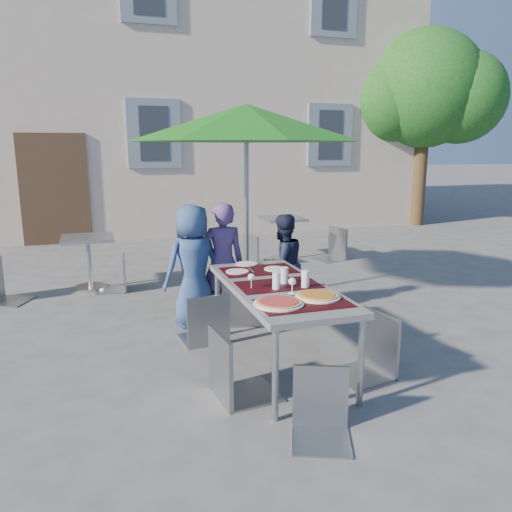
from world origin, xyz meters
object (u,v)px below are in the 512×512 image
object	(u,v)px
child_1	(223,263)
child_2	(282,264)
chair_2	(296,281)
bg_chair_r_0	(116,253)
dining_table	(278,291)
chair_3	(233,323)
chair_4	(372,308)
patio_umbrella	(246,124)
cafe_table_1	(283,231)
pizza_near_left	(278,303)
bg_chair_l_1	(256,230)
chair_0	(205,288)
chair_1	(243,269)
bg_chair_r_1	(334,224)
pizza_near_right	(318,296)
chair_5	(322,365)
cafe_table_0	(89,254)
child_0	(193,266)

from	to	relation	value
child_1	child_2	bearing A→B (deg)	-172.10
chair_2	bg_chair_r_0	world-z (taller)	bg_chair_r_0
dining_table	chair_3	xyz separation A→B (m)	(-0.53, -0.46, -0.08)
chair_2	chair_4	xyz separation A→B (m)	(0.12, -1.39, 0.11)
dining_table	chair_4	size ratio (longest dim) A/B	1.82
patio_umbrella	cafe_table_1	distance (m)	2.95
pizza_near_left	bg_chair_l_1	size ratio (longest dim) A/B	0.39
pizza_near_left	chair_0	size ratio (longest dim) A/B	0.39
bg_chair_r_0	cafe_table_1	world-z (taller)	bg_chair_r_0
child_2	chair_1	xyz separation A→B (m)	(-0.56, -0.25, 0.04)
cafe_table_1	bg_chair_l_1	bearing A→B (deg)	-152.95
bg_chair_r_1	pizza_near_right	bearing A→B (deg)	-118.04
child_2	chair_4	world-z (taller)	child_2
child_2	bg_chair_r_1	xyz separation A→B (m)	(1.87, 2.43, 0.03)
patio_umbrella	pizza_near_left	bearing A→B (deg)	-101.41
pizza_near_right	pizza_near_left	bearing A→B (deg)	-168.22
chair_5	patio_umbrella	xyz separation A→B (m)	(0.42, 3.11, 1.69)
child_2	cafe_table_0	xyz separation A→B (m)	(-2.17, 1.75, -0.09)
child_1	dining_table	bearing A→B (deg)	100.62
bg_chair_l_1	pizza_near_left	bearing A→B (deg)	-105.74
chair_3	pizza_near_right	bearing A→B (deg)	0.21
child_2	bg_chair_l_1	xyz separation A→B (m)	(0.45, 2.38, 0.00)
pizza_near_left	chair_2	size ratio (longest dim) A/B	0.46
child_0	chair_2	bearing A→B (deg)	147.81
chair_0	child_2	bearing A→B (deg)	32.02
dining_table	child_0	distance (m)	1.38
pizza_near_right	chair_2	world-z (taller)	chair_2
chair_0	chair_1	bearing A→B (deg)	39.07
chair_5	patio_umbrella	bearing A→B (deg)	82.40
pizza_near_left	chair_1	world-z (taller)	chair_1
pizza_near_right	bg_chair_r_1	size ratio (longest dim) A/B	0.35
chair_2	cafe_table_0	world-z (taller)	chair_2
child_0	chair_5	distance (m)	2.44
chair_0	bg_chair_r_0	size ratio (longest dim) A/B	1.08
cafe_table_0	bg_chair_r_1	xyz separation A→B (m)	(4.04, 0.67, 0.12)
chair_5	patio_umbrella	distance (m)	3.57
chair_1	bg_chair_r_1	bearing A→B (deg)	47.82
dining_table	chair_0	size ratio (longest dim) A/B	1.89
chair_0	chair_1	size ratio (longest dim) A/B	0.93
chair_5	cafe_table_1	world-z (taller)	chair_5
chair_2	chair_5	bearing A→B (deg)	-107.90
pizza_near_left	chair_3	bearing A→B (deg)	167.90
child_0	chair_5	size ratio (longest dim) A/B	1.53
chair_2	chair_4	world-z (taller)	chair_4
chair_5	cafe_table_0	world-z (taller)	chair_5
pizza_near_left	cafe_table_1	world-z (taller)	pizza_near_left
chair_4	cafe_table_0	world-z (taller)	chair_4
child_0	pizza_near_right	bearing A→B (deg)	94.03
chair_3	chair_4	bearing A→B (deg)	2.52
chair_3	patio_umbrella	size ratio (longest dim) A/B	0.37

